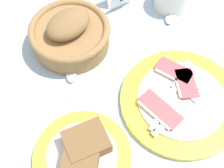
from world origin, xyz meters
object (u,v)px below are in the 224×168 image
object	(u,v)px
breakfast_plate	(180,100)
bread_basket	(70,34)
bread_plate	(83,154)
teaspoon_by_saucer	(169,22)
teaspoon_near_cup	(71,80)

from	to	relation	value
breakfast_plate	bread_basket	bearing A→B (deg)	121.94
bread_plate	teaspoon_by_saucer	xyz separation A→B (m)	(0.32, 0.22, -0.01)
breakfast_plate	teaspoon_near_cup	size ratio (longest dim) A/B	1.37
breakfast_plate	bread_basket	xyz separation A→B (m)	(-0.15, 0.24, 0.03)
bread_basket	teaspoon_by_saucer	distance (m)	0.24
bread_plate	teaspoon_by_saucer	bearing A→B (deg)	34.71
bread_basket	teaspoon_by_saucer	xyz separation A→B (m)	(0.24, -0.04, -0.03)
breakfast_plate	bread_plate	distance (m)	0.23
bread_plate	bread_basket	size ratio (longest dim) A/B	1.02
teaspoon_near_cup	teaspoon_by_saucer	bearing A→B (deg)	-54.56
breakfast_plate	teaspoon_near_cup	distance (m)	0.23
teaspoon_by_saucer	bread_basket	bearing A→B (deg)	123.41
bread_plate	bread_basket	world-z (taller)	bread_basket
breakfast_plate	teaspoon_by_saucer	distance (m)	0.21
teaspoon_by_saucer	breakfast_plate	bearing A→B (deg)	-161.15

